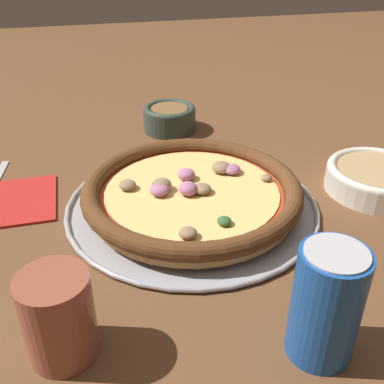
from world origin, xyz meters
name	(u,v)px	position (x,y,z in m)	size (l,w,h in m)	color
ground_plane	(192,207)	(0.00, 0.00, 0.00)	(3.00, 3.00, 0.00)	brown
pizza_tray	(192,205)	(0.00, 0.00, 0.00)	(0.38, 0.38, 0.01)	#9E9EA3
pizza	(192,192)	(0.00, 0.00, 0.03)	(0.33, 0.33, 0.04)	tan
bowl_near	(377,177)	(-0.30, 0.02, 0.02)	(0.16, 0.16, 0.04)	silver
bowl_far	(170,117)	(-0.03, -0.30, 0.03)	(0.11, 0.11, 0.05)	#334238
drinking_cup	(59,317)	(0.19, 0.23, 0.05)	(0.07, 0.07, 0.10)	brown
napkin	(4,202)	(0.28, -0.08, 0.00)	(0.16, 0.14, 0.01)	#B2231E
beverage_can	(326,304)	(-0.06, 0.29, 0.06)	(0.07, 0.07, 0.12)	#194C99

